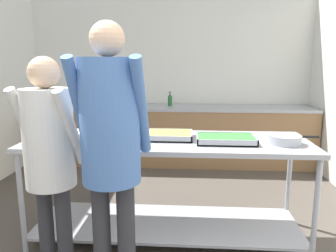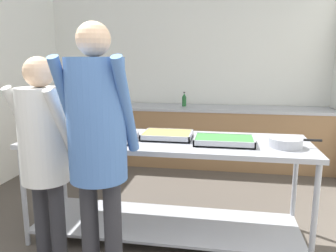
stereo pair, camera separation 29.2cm
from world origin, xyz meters
TOP-DOWN VIEW (x-y plane):
  - wall_rear at (0.00, 4.37)m, footprint 4.54×0.06m
  - back_counter at (-0.00, 4.00)m, footprint 4.38×0.65m
  - serving_counter at (0.14, 1.78)m, footprint 2.44×0.81m
  - broccoli_bowl at (-0.94, 1.93)m, footprint 0.21×0.21m
  - plate_stack at (-0.67, 1.73)m, footprint 0.26×0.26m
  - serving_tray_vegetables at (-0.31, 1.66)m, footprint 0.40×0.29m
  - serving_tray_roast at (0.14, 1.83)m, footprint 0.43×0.33m
  - serving_tray_greens at (0.63, 1.72)m, footprint 0.49×0.31m
  - sauce_pan at (1.12, 1.70)m, footprint 0.40×0.26m
  - guest_serving_left at (-0.62, 1.12)m, footprint 0.49×0.40m
  - guest_serving_right at (-0.15, 0.96)m, footprint 0.47×0.37m
  - water_bottle at (0.02, 4.03)m, footprint 0.06×0.06m

SIDE VIEW (x-z plane):
  - back_counter at x=0.00m, z-range 0.00..0.90m
  - serving_counter at x=0.14m, z-range 0.16..1.07m
  - serving_tray_vegetables at x=-0.31m, z-range 0.91..0.96m
  - serving_tray_roast at x=0.14m, z-range 0.91..0.96m
  - serving_tray_greens at x=0.63m, z-range 0.91..0.96m
  - plate_stack at x=-0.67m, z-range 0.91..0.98m
  - broccoli_bowl at x=-0.94m, z-range 0.90..1.00m
  - sauce_pan at x=1.12m, z-range 0.92..0.99m
  - guest_serving_left at x=-0.62m, z-range 0.19..1.80m
  - water_bottle at x=0.02m, z-range 0.89..1.11m
  - guest_serving_right at x=-0.15m, z-range 0.22..2.03m
  - wall_rear at x=0.00m, z-range 0.00..2.65m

